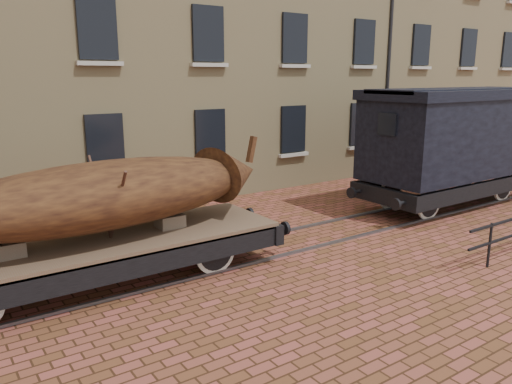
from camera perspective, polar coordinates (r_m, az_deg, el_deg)
ground at (r=12.47m, az=2.24°, el=-6.11°), size 90.00×90.00×0.00m
warehouse_cream at (r=22.05m, az=-7.59°, el=20.57°), size 40.00×10.19×14.00m
rail_track at (r=12.46m, az=2.24°, el=-5.98°), size 30.00×1.52×0.06m
flatcar_wagon at (r=10.34m, az=-17.68°, el=-6.31°), size 8.29×2.25×1.25m
iron_boat at (r=10.12m, az=-16.58°, el=-0.22°), size 7.50×2.66×1.76m
goods_van at (r=17.03m, az=21.64°, el=6.26°), size 7.23×2.63×3.74m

